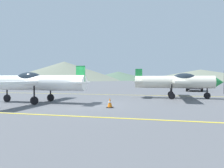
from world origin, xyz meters
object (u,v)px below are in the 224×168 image
object	(u,v)px
airplane_near	(37,82)
traffic_cone_side	(110,103)
airplane_mid	(177,82)
car_sedan	(195,85)

from	to	relation	value
airplane_near	traffic_cone_side	world-z (taller)	airplane_near
airplane_near	traffic_cone_side	xyz separation A→B (m)	(5.66, -1.25, -1.16)
airplane_mid	airplane_near	bearing A→B (deg)	-148.90
airplane_near	car_sedan	xyz separation A→B (m)	(12.70, 17.50, -0.61)
airplane_near	airplane_mid	size ratio (longest dim) A/B	1.00
airplane_near	car_sedan	bearing A→B (deg)	54.03
airplane_mid	car_sedan	xyz separation A→B (m)	(2.89, 11.58, -0.61)
airplane_near	traffic_cone_side	size ratio (longest dim) A/B	14.51
car_sedan	traffic_cone_side	xyz separation A→B (m)	(-7.04, -18.74, -0.56)
car_sedan	traffic_cone_side	size ratio (longest dim) A/B	7.71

